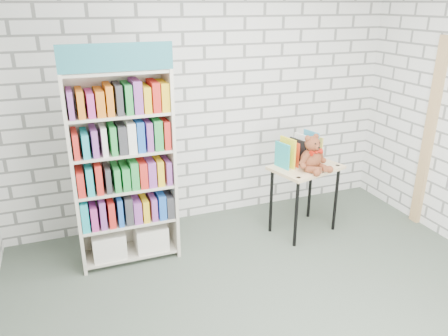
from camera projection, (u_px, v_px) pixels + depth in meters
name	position (u px, v px, depth m)	size (l,w,h in m)	color
ground	(285.00, 317.00, 3.58)	(4.50, 4.50, 0.00)	#434F43
room_shell	(298.00, 102.00, 2.94)	(4.52, 4.02, 2.81)	silver
bookshelf	(123.00, 168.00, 4.08)	(0.94, 0.36, 2.11)	beige
display_table	(305.00, 176.00, 4.69)	(0.82, 0.67, 0.77)	#DBB583
table_books	(299.00, 150.00, 4.69)	(0.54, 0.34, 0.30)	teal
teddy_bear	(313.00, 156.00, 4.50)	(0.34, 0.33, 0.38)	brown
door_trim	(429.00, 135.00, 4.77)	(0.05, 0.12, 2.10)	tan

